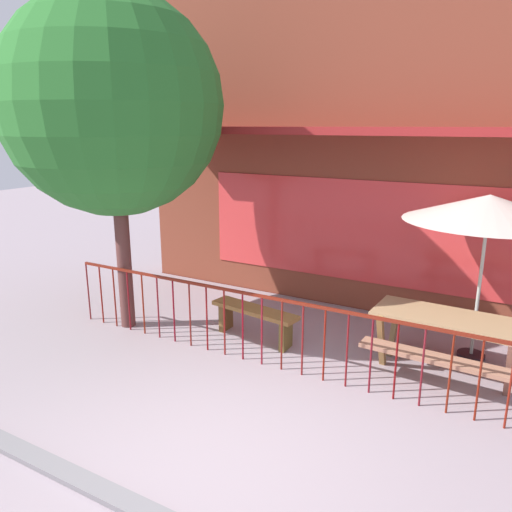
# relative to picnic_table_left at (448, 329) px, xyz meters

# --- Properties ---
(ground) EXTENTS (40.00, 40.00, 0.00)m
(ground) POSITION_rel_picnic_table_left_xyz_m (-1.70, -2.82, -0.61)
(ground) COLOR gray
(pub_storefront) EXTENTS (8.60, 1.35, 5.33)m
(pub_storefront) POSITION_rel_picnic_table_left_xyz_m (-1.70, 1.92, 2.04)
(pub_storefront) COLOR #541E17
(pub_storefront) RESTS_ON ground
(patio_fence_front) EXTENTS (7.25, 0.04, 0.97)m
(patio_fence_front) POSITION_rel_picnic_table_left_xyz_m (-1.70, -0.92, 0.05)
(patio_fence_front) COLOR maroon
(patio_fence_front) RESTS_ON ground
(picnic_table_left) EXTENTS (1.85, 1.43, 0.79)m
(picnic_table_left) POSITION_rel_picnic_table_left_xyz_m (0.00, 0.00, 0.00)
(picnic_table_left) COLOR #A27E56
(picnic_table_left) RESTS_ON ground
(patio_umbrella) EXTENTS (2.10, 2.10, 2.22)m
(patio_umbrella) POSITION_rel_picnic_table_left_xyz_m (0.25, 0.68, 1.43)
(patio_umbrella) COLOR black
(patio_umbrella) RESTS_ON ground
(patio_bench) EXTENTS (1.43, 0.53, 0.48)m
(patio_bench) POSITION_rel_picnic_table_left_xyz_m (-2.62, -0.26, -0.26)
(patio_bench) COLOR olive
(patio_bench) RESTS_ON ground
(street_tree) EXTENTS (3.13, 3.13, 4.89)m
(street_tree) POSITION_rel_picnic_table_left_xyz_m (-4.60, -0.80, 2.71)
(street_tree) COLOR brown
(street_tree) RESTS_ON ground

